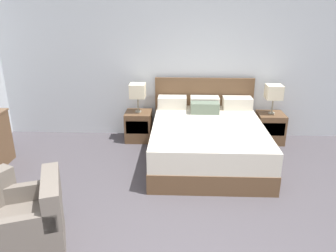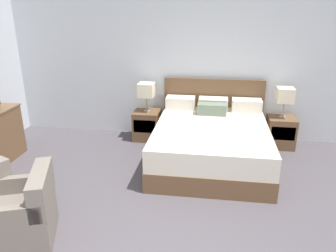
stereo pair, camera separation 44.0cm
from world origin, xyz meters
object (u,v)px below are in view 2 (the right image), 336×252
object	(u,v)px
nightstand_right	(280,132)
table_lamp_right	(285,95)
nightstand_left	(147,125)
armchair_companion	(21,216)
table_lamp_left	(146,90)
bed	(211,141)

from	to	relation	value
nightstand_right	table_lamp_right	xyz separation A→B (m)	(-0.00, 0.00, 0.64)
nightstand_left	armchair_companion	xyz separation A→B (m)	(-0.69, -2.87, 0.03)
table_lamp_left	armchair_companion	xyz separation A→B (m)	(-0.69, -2.88, -0.61)
nightstand_right	armchair_companion	distance (m)	4.16
armchair_companion	nightstand_right	bearing A→B (deg)	43.74
nightstand_left	table_lamp_left	xyz separation A→B (m)	(0.00, 0.00, 0.64)
bed	table_lamp_right	world-z (taller)	bed
nightstand_right	armchair_companion	size ratio (longest dim) A/B	0.59
nightstand_left	nightstand_right	size ratio (longest dim) A/B	1.00
bed	nightstand_left	distance (m)	1.38
nightstand_right	nightstand_left	bearing A→B (deg)	180.00
table_lamp_right	armchair_companion	bearing A→B (deg)	-136.25
bed	table_lamp_left	distance (m)	1.49
nightstand_left	table_lamp_left	distance (m)	0.64
bed	nightstand_right	distance (m)	1.38
bed	nightstand_left	world-z (taller)	bed
nightstand_right	armchair_companion	world-z (taller)	armchair_companion
nightstand_right	table_lamp_left	bearing A→B (deg)	179.96
nightstand_right	table_lamp_left	world-z (taller)	table_lamp_left
bed	armchair_companion	distance (m)	2.82
bed	nightstand_left	bearing A→B (deg)	147.43
table_lamp_left	table_lamp_right	world-z (taller)	same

